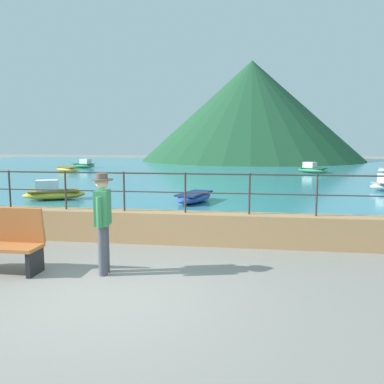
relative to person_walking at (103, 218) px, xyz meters
The scene contains 11 objects.
ground_plane 1.40m from the person_walking, 69.82° to the right, with size 120.00×120.00×0.00m, color gray.
promenade_wall 2.37m from the person_walking, 81.24° to the left, with size 20.00×0.56×0.70m, color tan.
railing 2.31m from the person_walking, 81.24° to the left, with size 18.44×0.04×0.90m.
lake_water 24.92m from the person_walking, 89.20° to the left, with size 64.00×44.32×0.06m, color teal.
hill_main 42.61m from the person_walking, 86.60° to the left, with size 26.38×26.38×11.84m, color #1E4C2D.
person_walking is the anchor object (origin of this frame).
boat_1 23.85m from the person_walking, 73.18° to the left, with size 2.35×2.16×0.76m.
boat_2 7.89m from the person_walking, 86.60° to the left, with size 1.48×2.46×0.36m.
boat_3 23.73m from the person_walking, 117.44° to the left, with size 2.44×1.92×0.36m.
boat_4 28.01m from the person_walking, 114.41° to the left, with size 2.46×1.50×0.76m.
boat_6 9.27m from the person_walking, 122.96° to the left, with size 2.46×1.80×0.76m.
Camera 1 is at (2.12, -5.35, 2.27)m, focal length 36.75 mm.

